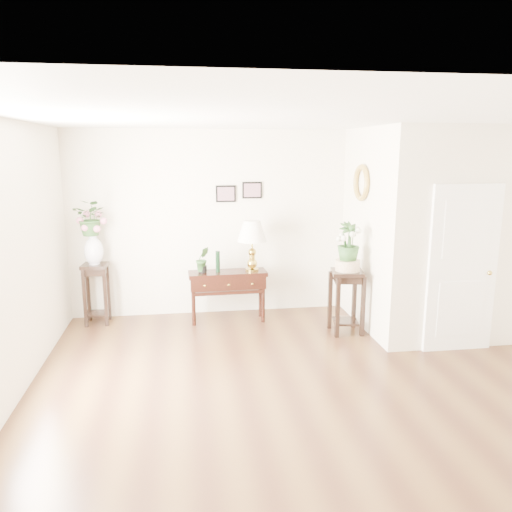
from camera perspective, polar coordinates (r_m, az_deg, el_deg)
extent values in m
cube|color=#53371C|center=(5.54, 6.32, -14.79)|extent=(6.00, 5.50, 0.02)
cube|color=white|center=(4.96, 7.09, 15.49)|extent=(6.00, 5.50, 0.02)
cube|color=#F1E6CA|center=(7.71, 1.38, 3.86)|extent=(6.00, 0.02, 2.80)
cube|color=#F1E6CA|center=(2.64, 22.73, -13.33)|extent=(6.00, 0.02, 2.80)
cube|color=#F1E6CA|center=(7.46, 18.84, 2.94)|extent=(1.80, 1.95, 2.80)
cube|color=white|center=(6.67, 22.52, -1.41)|extent=(0.90, 0.05, 2.10)
cube|color=black|center=(7.56, -3.47, 7.11)|extent=(0.30, 0.02, 0.25)
cube|color=black|center=(7.60, -0.45, 7.53)|extent=(0.30, 0.02, 0.25)
torus|color=#A78F3B|center=(7.13, 11.93, 8.19)|extent=(0.07, 0.51, 0.51)
cube|color=black|center=(7.39, -3.23, -4.63)|extent=(1.14, 0.41, 0.76)
cube|color=#A99036|center=(7.26, -0.45, 1.00)|extent=(0.54, 0.54, 0.75)
cylinder|color=black|center=(7.24, -4.39, -0.51)|extent=(0.07, 0.07, 0.31)
imported|color=#284F21|center=(7.23, -6.13, -0.49)|extent=(0.24, 0.21, 0.36)
cube|color=black|center=(7.63, -17.75, -4.14)|extent=(0.37, 0.37, 0.89)
imported|color=#284F21|center=(7.41, -18.29, 4.09)|extent=(0.57, 0.54, 0.51)
cube|color=black|center=(7.03, 10.27, -5.15)|extent=(0.48, 0.48, 0.88)
cylinder|color=beige|center=(6.90, 10.43, -1.00)|extent=(0.44, 0.44, 0.15)
imported|color=#284F21|center=(6.83, 10.53, 1.54)|extent=(0.38, 0.38, 0.54)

